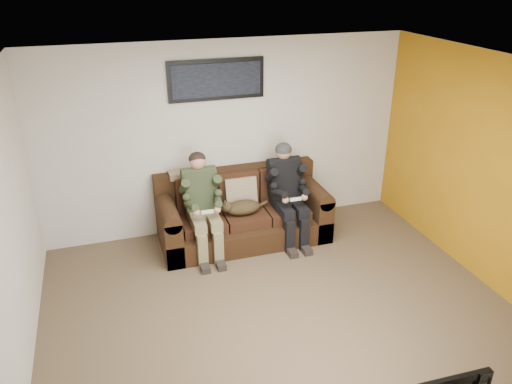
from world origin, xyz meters
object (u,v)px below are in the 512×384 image
object	(u,v)px
person_left	(202,199)
cat	(242,207)
sofa	(242,214)
person_right	(287,188)
framed_poster	(217,80)

from	to	relation	value
person_left	cat	xyz separation A→B (m)	(0.52, -0.01, -0.19)
sofa	cat	world-z (taller)	sofa
person_right	cat	xyz separation A→B (m)	(-0.63, -0.01, -0.19)
cat	framed_poster	bearing A→B (deg)	103.69
framed_poster	sofa	bearing A→B (deg)	-62.63
person_left	cat	distance (m)	0.55
person_left	framed_poster	distance (m)	1.53
sofa	framed_poster	distance (m)	1.81
person_left	person_right	world-z (taller)	person_right
person_right	framed_poster	bearing A→B (deg)	143.53
framed_poster	person_right	bearing A→B (deg)	-36.47
person_left	person_right	xyz separation A→B (m)	(1.15, 0.00, 0.00)
person_right	sofa	bearing A→B (deg)	162.02
person_right	framed_poster	world-z (taller)	framed_poster
person_left	framed_poster	bearing A→B (deg)	56.81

